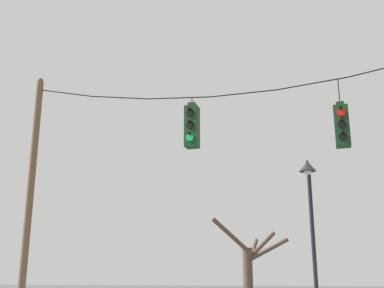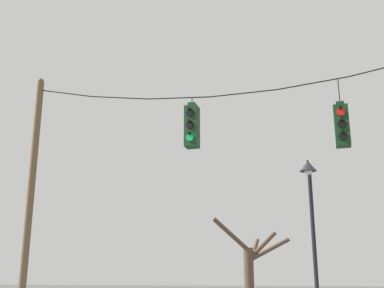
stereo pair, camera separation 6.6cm
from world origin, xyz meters
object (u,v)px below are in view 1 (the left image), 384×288
(utility_pole_left, at_px, (29,204))
(street_lamp, at_px, (310,204))
(traffic_light_over_intersection, at_px, (342,126))
(traffic_light_near_right_pole, at_px, (192,126))
(bare_tree, at_px, (250,274))

(utility_pole_left, distance_m, street_lamp, 8.04)
(utility_pole_left, bearing_deg, traffic_light_over_intersection, 0.00)
(traffic_light_near_right_pole, bearing_deg, street_lamp, 47.95)
(utility_pole_left, distance_m, traffic_light_near_right_pole, 5.06)
(street_lamp, bearing_deg, utility_pole_left, -157.87)
(utility_pole_left, xyz_separation_m, traffic_light_near_right_pole, (4.72, 0.00, 1.84))
(bare_tree, bearing_deg, utility_pole_left, -125.31)
(street_lamp, bearing_deg, traffic_light_over_intersection, -71.90)
(utility_pole_left, relative_size, street_lamp, 1.46)
(street_lamp, bearing_deg, bare_tree, 123.07)
(utility_pole_left, bearing_deg, street_lamp, 22.13)
(traffic_light_near_right_pole, bearing_deg, traffic_light_over_intersection, 0.00)
(bare_tree, bearing_deg, traffic_light_near_right_pole, -91.58)
(utility_pole_left, relative_size, traffic_light_near_right_pole, 5.52)
(traffic_light_over_intersection, height_order, street_lamp, traffic_light_over_intersection)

